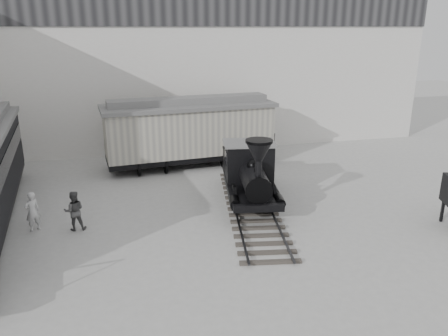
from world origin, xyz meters
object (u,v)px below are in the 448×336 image
object	(u,v)px
locomotive	(250,176)
boxcar	(190,130)
visitor_b	(74,211)
visitor_a	(32,211)

from	to	relation	value
locomotive	boxcar	world-z (taller)	boxcar
visitor_b	locomotive	bearing A→B (deg)	-175.06
visitor_a	boxcar	bearing A→B (deg)	-171.60
locomotive	visitor_b	bearing A→B (deg)	-162.99
locomotive	visitor_b	world-z (taller)	locomotive
visitor_a	locomotive	bearing A→B (deg)	149.36
boxcar	visitor_b	size ratio (longest dim) A/B	6.11
boxcar	visitor_a	bearing A→B (deg)	-141.72
locomotive	visitor_b	distance (m)	7.88
visitor_b	boxcar	bearing A→B (deg)	-131.25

